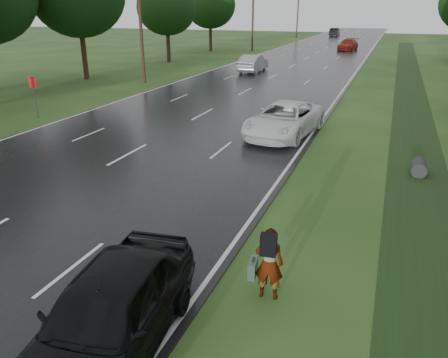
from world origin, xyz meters
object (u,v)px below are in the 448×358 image
white_pickup (284,119)px  silver_sedan (253,63)px  road_sign (34,89)px  dark_sedan (109,314)px  pedestrian (268,263)px

white_pickup → silver_sedan: (-8.09, 20.84, 0.02)m
road_sign → dark_sedan: bearing=-43.9°
pedestrian → silver_sedan: bearing=-79.3°
white_pickup → silver_sedan: size_ratio=1.15×
road_sign → dark_sedan: size_ratio=0.47×
silver_sedan → dark_sedan: bearing=103.3°
pedestrian → dark_sedan: 3.39m
white_pickup → silver_sedan: bearing=118.8°
silver_sedan → white_pickup: bearing=111.1°
white_pickup → dark_sedan: dark_sedan is taller
pedestrian → dark_sedan: (-2.18, -2.60, 0.00)m
road_sign → pedestrian: (16.68, -11.34, -0.78)m
pedestrian → dark_sedan: size_ratio=0.34×
pedestrian → dark_sedan: dark_sedan is taller
pedestrian → white_pickup: pedestrian is taller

